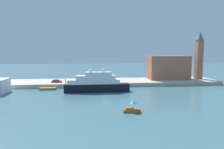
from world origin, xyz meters
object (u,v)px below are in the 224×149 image
small_motorboat (132,107)px  harbor_building (168,67)px  person_figure (65,81)px  mooring_bollard (97,82)px  large_yacht (96,84)px  bell_tower (199,53)px  work_barge (48,89)px  parked_car (57,81)px

small_motorboat → harbor_building: bearing=60.0°
person_figure → mooring_bollard: size_ratio=2.33×
small_motorboat → mooring_bollard: size_ratio=5.72×
large_yacht → harbor_building: 42.41m
large_yacht → bell_tower: bell_tower is taller
work_barge → harbor_building: bearing=15.6°
small_motorboat → person_figure: 47.29m
bell_tower → person_figure: bell_tower is taller
small_motorboat → mooring_bollard: (-7.15, 38.40, 0.84)m
mooring_bollard → person_figure: bearing=164.3°
work_barge → person_figure: size_ratio=3.64×
bell_tower → mooring_bollard: 53.12m
work_barge → mooring_bollard: size_ratio=8.49×
harbor_building → parked_car: bearing=-172.5°
work_barge → mooring_bollard: mooring_bollard is taller
harbor_building → bell_tower: bell_tower is taller
large_yacht → parked_car: (-16.85, 14.41, -0.82)m
large_yacht → work_barge: (-18.97, 5.90, -2.59)m
small_motorboat → bell_tower: bearing=47.5°
large_yacht → parked_car: large_yacht is taller
mooring_bollard → large_yacht: bearing=-94.6°
large_yacht → work_barge: 20.04m
bell_tower → large_yacht: bearing=-159.1°
small_motorboat → person_figure: (-21.09, 42.31, 1.28)m
parked_car → person_figure: size_ratio=2.46×
small_motorboat → mooring_bollard: bearing=100.5°
small_motorboat → work_barge: small_motorboat is taller
small_motorboat → mooring_bollard: small_motorboat is taller
bell_tower → harbor_building: bearing=174.0°
bell_tower → parked_car: size_ratio=5.32×
mooring_bollard → harbor_building: bearing=16.9°
bell_tower → parked_car: (-68.54, -5.35, -12.13)m
work_barge → person_figure: person_figure is taller
harbor_building → small_motorboat: bearing=-120.0°
harbor_building → bell_tower: size_ratio=0.85×
bell_tower → small_motorboat: bearing=-132.5°
bell_tower → person_figure: size_ratio=13.10×
parked_car → bell_tower: bearing=4.5°
large_yacht → mooring_bollard: size_ratio=32.05×
large_yacht → small_motorboat: size_ratio=5.60×
bell_tower → mooring_bollard: bearing=-169.7°
person_figure → mooring_bollard: (13.94, -3.91, -0.45)m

